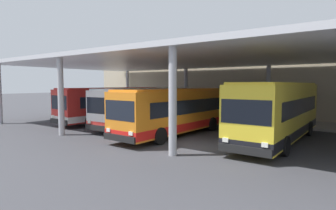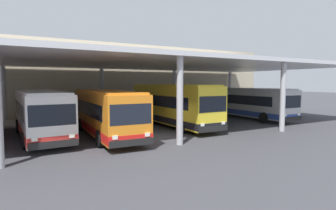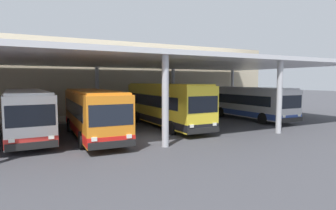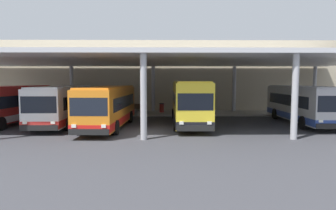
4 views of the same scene
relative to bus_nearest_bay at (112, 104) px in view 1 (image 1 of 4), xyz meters
The scene contains 10 objects.
ground_plane 12.44m from the bus_nearest_bay, 20.11° to the right, with size 200.00×200.00×0.00m, color #3D3D42.
platform_kerb 13.89m from the bus_nearest_bay, 32.99° to the left, with size 42.00×4.50×0.18m, color #A39E93.
station_building_facade 16.00m from the bus_nearest_bay, 42.92° to the left, with size 48.00×1.60×8.28m, color #C1B293.
canopy_shelter 12.20m from the bus_nearest_bay, ahead, with size 40.00×17.00×5.55m.
bus_nearest_bay is the anchor object (origin of this frame).
bus_second_bay 4.56m from the bus_nearest_bay, ahead, with size 2.92×10.59×3.17m.
bus_middle_bay 8.76m from the bus_nearest_bay, 12.66° to the right, with size 3.03×10.63×3.17m.
bus_far_bay 14.90m from the bus_nearest_bay, ahead, with size 2.81×11.35×3.57m.
bench_waiting 12.42m from the bus_nearest_bay, 37.75° to the left, with size 1.80×0.45×0.92m.
trash_bin 14.73m from the bus_nearest_bay, 31.43° to the left, with size 0.52×0.52×0.98m.
Camera 1 is at (7.51, -13.33, 3.47)m, focal length 29.29 mm.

